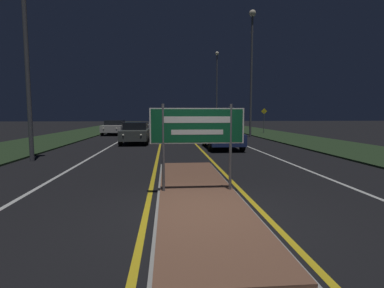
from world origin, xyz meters
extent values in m
plane|color=black|center=(0.00, 0.00, 0.00)|extent=(160.00, 160.00, 0.00)
cube|color=#999993|center=(0.00, 1.58, 0.03)|extent=(1.95, 8.52, 0.05)
cube|color=brown|center=(0.00, 1.58, 0.05)|extent=(1.83, 8.40, 0.10)
cube|color=#23381E|center=(-9.50, 20.00, 0.04)|extent=(5.00, 100.00, 0.08)
cube|color=#23381E|center=(9.50, 20.00, 0.04)|extent=(5.00, 100.00, 0.08)
cube|color=gold|center=(-1.16, 25.00, 0.00)|extent=(0.12, 70.00, 0.01)
cube|color=gold|center=(1.16, 25.00, 0.00)|extent=(0.12, 70.00, 0.01)
cube|color=silver|center=(-4.20, 25.00, 0.00)|extent=(0.12, 70.00, 0.01)
cube|color=silver|center=(4.20, 25.00, 0.00)|extent=(0.12, 70.00, 0.01)
cube|color=silver|center=(-7.20, 25.00, 0.00)|extent=(0.10, 70.00, 0.01)
cube|color=silver|center=(7.20, 25.00, 0.00)|extent=(0.10, 70.00, 0.01)
cylinder|color=#56565B|center=(-0.82, 1.58, 1.16)|extent=(0.07, 0.07, 2.12)
cylinder|color=#56565B|center=(0.82, 1.58, 1.16)|extent=(0.07, 0.07, 2.12)
cube|color=#0F512D|center=(0.00, 1.58, 1.69)|extent=(2.29, 0.04, 0.86)
cube|color=white|center=(0.00, 1.56, 1.69)|extent=(2.29, 0.00, 0.86)
cube|color=#0F512D|center=(0.00, 1.55, 1.69)|extent=(2.22, 0.01, 0.81)
cube|color=white|center=(0.00, 1.55, 1.84)|extent=(1.60, 0.01, 0.15)
cube|color=white|center=(0.00, 1.55, 1.54)|extent=(1.26, 0.01, 0.12)
cylinder|color=#56565B|center=(-6.37, 7.30, 4.02)|extent=(0.18, 0.18, 8.05)
cylinder|color=#56565B|center=(6.45, 19.62, 5.07)|extent=(0.18, 0.18, 10.14)
sphere|color=#F9EAC6|center=(6.45, 19.62, 10.31)|extent=(0.57, 0.57, 0.57)
cylinder|color=#56565B|center=(6.65, 38.37, 5.30)|extent=(0.18, 0.18, 10.60)
sphere|color=#F9EAC6|center=(6.65, 38.37, 10.76)|extent=(0.54, 0.54, 0.54)
cube|color=navy|center=(2.44, 11.32, 0.61)|extent=(1.79, 4.27, 0.61)
cube|color=black|center=(2.44, 11.06, 1.12)|extent=(1.58, 2.22, 0.42)
sphere|color=red|center=(1.88, 9.20, 0.69)|extent=(0.14, 0.14, 0.14)
sphere|color=red|center=(2.99, 9.20, 0.69)|extent=(0.14, 0.14, 0.14)
cylinder|color=black|center=(1.58, 12.64, 0.30)|extent=(0.22, 0.61, 0.61)
cylinder|color=black|center=(3.29, 12.64, 0.30)|extent=(0.22, 0.61, 0.61)
cylinder|color=black|center=(1.58, 10.00, 0.30)|extent=(0.22, 0.61, 0.61)
cylinder|color=black|center=(3.29, 10.00, 0.30)|extent=(0.22, 0.61, 0.61)
cube|color=maroon|center=(2.45, 24.44, 0.66)|extent=(1.72, 4.42, 0.66)
cube|color=black|center=(2.45, 24.18, 1.23)|extent=(1.51, 2.30, 0.46)
sphere|color=red|center=(1.91, 22.25, 0.75)|extent=(0.14, 0.14, 0.14)
sphere|color=red|center=(2.98, 22.25, 0.75)|extent=(0.14, 0.14, 0.14)
cylinder|color=black|center=(1.63, 25.81, 0.33)|extent=(0.22, 0.66, 0.66)
cylinder|color=black|center=(3.26, 25.81, 0.33)|extent=(0.22, 0.66, 0.66)
cylinder|color=black|center=(1.63, 23.07, 0.33)|extent=(0.22, 0.66, 0.66)
cylinder|color=black|center=(3.26, 23.07, 0.33)|extent=(0.22, 0.66, 0.66)
cube|color=silver|center=(5.82, 35.90, 0.70)|extent=(1.72, 4.62, 0.69)
cube|color=black|center=(5.82, 35.62, 1.29)|extent=(1.51, 2.40, 0.49)
sphere|color=red|center=(5.29, 33.61, 0.78)|extent=(0.14, 0.14, 0.14)
sphere|color=red|center=(6.36, 33.61, 0.78)|extent=(0.14, 0.14, 0.14)
cylinder|color=black|center=(5.01, 37.33, 0.35)|extent=(0.22, 0.70, 0.70)
cylinder|color=black|center=(6.64, 37.33, 0.35)|extent=(0.22, 0.70, 0.70)
cylinder|color=black|center=(5.01, 34.47, 0.35)|extent=(0.22, 0.70, 0.70)
cylinder|color=black|center=(6.64, 34.47, 0.35)|extent=(0.22, 0.70, 0.70)
cube|color=#4C514C|center=(-2.82, 14.70, 0.63)|extent=(1.71, 4.18, 0.64)
cube|color=black|center=(-2.82, 14.95, 1.18)|extent=(1.50, 2.17, 0.47)
sphere|color=white|center=(-3.35, 12.63, 0.71)|extent=(0.14, 0.14, 0.14)
sphere|color=white|center=(-2.29, 12.63, 0.71)|extent=(0.14, 0.14, 0.14)
cylinder|color=black|center=(-3.63, 13.40, 0.31)|extent=(0.22, 0.62, 0.62)
cylinder|color=black|center=(-2.01, 13.40, 0.31)|extent=(0.22, 0.62, 0.62)
cylinder|color=black|center=(-3.63, 16.00, 0.31)|extent=(0.22, 0.62, 0.62)
cylinder|color=black|center=(-2.01, 16.00, 0.31)|extent=(0.22, 0.62, 0.62)
cube|color=silver|center=(-5.75, 23.86, 0.63)|extent=(1.85, 4.74, 0.61)
cube|color=black|center=(-5.75, 24.15, 1.16)|extent=(1.63, 2.47, 0.45)
sphere|color=white|center=(-6.33, 21.51, 0.70)|extent=(0.14, 0.14, 0.14)
sphere|color=white|center=(-5.18, 21.51, 0.70)|extent=(0.14, 0.14, 0.14)
cylinder|color=black|center=(-6.64, 22.39, 0.32)|extent=(0.22, 0.64, 0.64)
cylinder|color=black|center=(-4.87, 22.39, 0.32)|extent=(0.22, 0.64, 0.64)
cylinder|color=black|center=(-6.64, 25.33, 0.32)|extent=(0.22, 0.64, 0.64)
cylinder|color=black|center=(-4.87, 25.33, 0.32)|extent=(0.22, 0.64, 0.64)
cylinder|color=#56565B|center=(8.93, 23.50, 1.20)|extent=(0.06, 0.06, 2.24)
cube|color=yellow|center=(8.93, 23.50, 2.26)|extent=(0.60, 0.02, 0.60)
camera|label=1|loc=(-0.74, -5.63, 1.97)|focal=28.00mm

